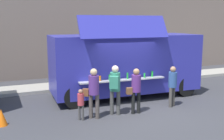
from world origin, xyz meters
TOP-DOWN VIEW (x-y plane):
  - ground_plane at (0.00, 0.00)m, footprint 60.00×60.00m
  - curb_strip at (-3.52, 4.64)m, footprint 28.00×1.60m
  - building_behind at (-2.52, 8.54)m, footprint 32.00×2.40m
  - food_truck_main at (0.48, 2.02)m, footprint 6.56×3.07m
  - traffic_cone_orange at (-4.75, 0.30)m, footprint 0.36×0.36m
  - trash_bin at (4.54, 4.34)m, footprint 0.60×0.60m
  - customer_front_ordering at (-0.22, -0.33)m, footprint 0.55×0.34m
  - customer_mid_with_backpack at (-0.97, -0.18)m, footprint 0.51×0.58m
  - customer_rear_waiting at (-1.79, -0.23)m, footprint 0.54×0.46m
  - customer_extra_browsing at (1.49, -0.16)m, footprint 0.33×0.33m
  - child_near_queue at (-2.25, -0.22)m, footprint 0.22×0.22m

SIDE VIEW (x-z plane):
  - ground_plane at x=0.00m, z-range 0.00..0.00m
  - curb_strip at x=-3.52m, z-range 0.00..0.15m
  - traffic_cone_orange at x=-4.75m, z-range 0.00..0.55m
  - trash_bin at x=4.54m, z-range 0.00..0.92m
  - child_near_queue at x=-2.25m, z-range 0.11..1.19m
  - customer_extra_browsing at x=1.49m, z-range 0.16..1.76m
  - customer_front_ordering at x=-0.22m, z-range 0.15..1.82m
  - customer_rear_waiting at x=-1.79m, z-range 0.16..1.92m
  - customer_mid_with_backpack at x=-0.97m, z-range 0.20..1.99m
  - food_truck_main at x=0.48m, z-range -0.26..3.29m
  - building_behind at x=-2.52m, z-range 0.00..8.80m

